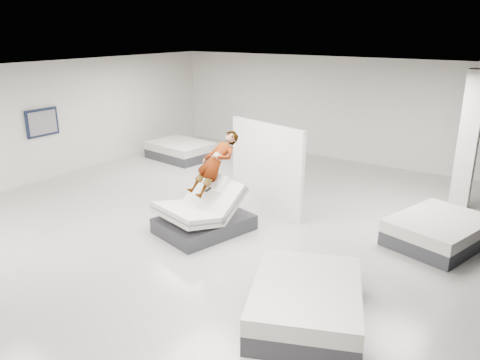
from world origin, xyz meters
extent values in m
plane|color=beige|center=(0.00, 0.00, 0.00)|extent=(14.00, 14.00, 0.00)
plane|color=black|center=(0.00, 0.00, 3.20)|extent=(14.00, 14.00, 0.00)
cube|color=silver|center=(0.00, 7.00, 1.60)|extent=(12.00, 0.04, 3.20)
cube|color=silver|center=(-6.00, 0.00, 1.60)|extent=(0.04, 14.00, 3.20)
cube|color=#313136|center=(-0.16, 0.15, 0.16)|extent=(1.76, 2.08, 0.31)
cube|color=white|center=(-0.09, 0.40, 0.69)|extent=(1.50, 1.11, 0.76)
cube|color=slate|center=(-0.09, 0.40, 0.69)|extent=(1.49, 1.01, 0.65)
cube|color=white|center=(-0.26, -0.26, 0.50)|extent=(1.54, 1.23, 0.36)
cube|color=slate|center=(-0.26, -0.26, 0.50)|extent=(1.55, 1.22, 0.20)
cube|color=white|center=(-0.07, 0.48, 1.00)|extent=(0.57, 0.46, 0.34)
imported|color=slate|center=(-0.08, 0.44, 1.15)|extent=(0.91, 1.54, 1.21)
cube|color=black|center=(0.04, 0.04, 0.99)|extent=(0.08, 0.15, 0.08)
cube|color=white|center=(0.27, 1.92, 1.02)|extent=(2.18, 0.70, 2.03)
cube|color=#313136|center=(4.01, 2.23, 0.14)|extent=(1.92, 2.24, 0.29)
cube|color=white|center=(4.01, 2.23, 0.41)|extent=(1.92, 2.24, 0.24)
cube|color=#313136|center=(2.97, -1.48, 0.15)|extent=(2.17, 2.45, 0.30)
cube|color=white|center=(2.97, -1.48, 0.43)|extent=(2.17, 2.45, 0.25)
cube|color=#313136|center=(-4.29, 4.20, 0.15)|extent=(2.11, 1.69, 0.29)
cube|color=white|center=(-4.29, 4.20, 0.41)|extent=(2.11, 1.69, 0.24)
cube|color=white|center=(4.00, 4.50, 1.60)|extent=(0.40, 0.40, 3.20)
cube|color=black|center=(-5.94, 0.50, 1.60)|extent=(0.05, 0.95, 0.75)
cube|color=#9F826A|center=(-5.91, 0.50, 1.60)|extent=(0.02, 0.82, 0.62)
camera|label=1|loc=(5.45, -6.87, 4.06)|focal=35.00mm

